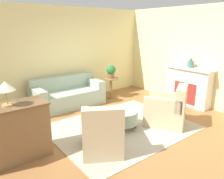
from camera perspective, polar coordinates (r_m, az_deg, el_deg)
ground_plane at (r=5.08m, az=2.51°, el=-9.81°), size 16.00×16.00×0.00m
wall_back at (r=6.81m, az=-11.76°, el=8.82°), size 9.06×0.12×2.80m
wall_right at (r=6.78m, az=21.14°, el=8.07°), size 0.12×9.46×2.80m
rug at (r=5.08m, az=2.51°, el=-9.76°), size 3.05×2.43×0.01m
couch at (r=6.39m, az=-11.42°, el=-1.53°), size 2.00×0.86×0.85m
armchair_left at (r=4.02m, az=-2.72°, el=-11.34°), size 1.04×1.10×0.94m
armchair_right at (r=5.23m, az=14.33°, el=-5.22°), size 1.04×1.10×0.94m
ottoman_table at (r=4.94m, az=2.88°, el=-7.15°), size 0.66×0.66×0.41m
side_table at (r=6.99m, az=-0.28°, el=1.30°), size 0.48×0.48×0.65m
fireplace at (r=6.72m, az=19.42°, el=1.02°), size 0.44×1.39×1.11m
dresser at (r=4.10m, az=-24.76°, el=-10.16°), size 1.22×0.56×0.98m
vase_mantel_near at (r=6.58m, az=19.85°, el=6.31°), size 0.19×0.19×0.26m
potted_plant_on_side_table at (r=6.89m, az=-0.29°, el=4.87°), size 0.30×0.30×0.42m
potted_plant_floor at (r=5.64m, az=-23.51°, el=-4.93°), size 0.43×0.43×0.60m
table_lamp at (r=3.84m, az=-26.12°, el=0.51°), size 0.31×0.31×0.41m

